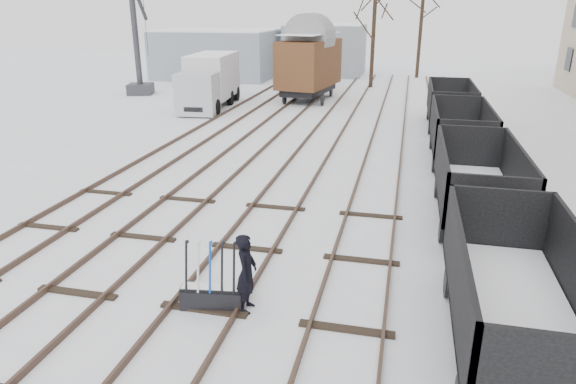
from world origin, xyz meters
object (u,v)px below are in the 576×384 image
(box_van_wagon, at_px, (309,62))
(lorry, at_px, (209,81))
(ground_frame, at_px, (212,296))
(crane, at_px, (139,63))
(freight_wagon_a, at_px, (515,312))
(panel_van, at_px, (296,72))
(worker, at_px, (247,273))

(box_van_wagon, height_order, lorry, box_van_wagon)
(ground_frame, bearing_deg, crane, 112.53)
(freight_wagon_a, distance_m, crane, 33.23)
(box_van_wagon, bearing_deg, panel_van, 119.56)
(worker, bearing_deg, ground_frame, 94.56)
(freight_wagon_a, relative_size, lorry, 0.76)
(worker, height_order, freight_wagon_a, freight_wagon_a)
(freight_wagon_a, height_order, crane, crane)
(ground_frame, xyz_separation_m, crane, (-15.25, 25.46, 1.94))
(panel_van, bearing_deg, freight_wagon_a, -92.00)
(freight_wagon_a, relative_size, panel_van, 1.04)
(ground_frame, height_order, crane, crane)
(worker, relative_size, freight_wagon_a, 0.31)
(ground_frame, height_order, worker, worker)
(freight_wagon_a, xyz_separation_m, crane, (-21.13, 25.62, 1.36))
(ground_frame, distance_m, lorry, 23.17)
(lorry, bearing_deg, ground_frame, -73.95)
(ground_frame, distance_m, panel_van, 32.02)
(box_van_wagon, height_order, crane, crane)
(worker, relative_size, panel_van, 0.32)
(box_van_wagon, xyz_separation_m, crane, (-12.36, -0.11, -0.32))
(ground_frame, bearing_deg, panel_van, 90.80)
(freight_wagon_a, bearing_deg, crane, 129.51)
(ground_frame, xyz_separation_m, panel_van, (-5.12, 31.60, 0.84))
(freight_wagon_a, bearing_deg, box_van_wagon, 108.82)
(crane, bearing_deg, freight_wagon_a, -66.60)
(ground_frame, height_order, freight_wagon_a, freight_wagon_a)
(worker, height_order, box_van_wagon, box_van_wagon)
(worker, bearing_deg, box_van_wagon, 5.10)
(worker, bearing_deg, crane, 29.22)
(ground_frame, bearing_deg, box_van_wagon, 88.06)
(box_van_wagon, bearing_deg, worker, -72.53)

